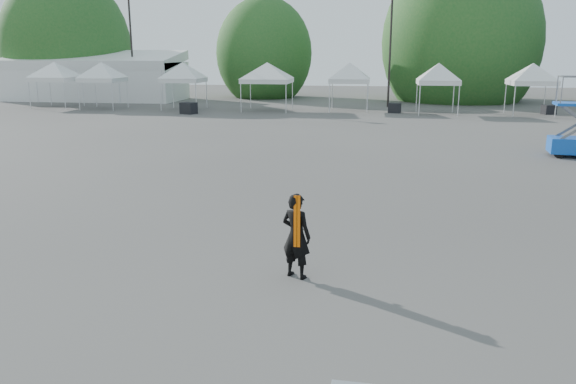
# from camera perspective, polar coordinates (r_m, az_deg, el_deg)

# --- Properties ---
(ground) EXTENTS (120.00, 120.00, 0.00)m
(ground) POSITION_cam_1_polar(r_m,az_deg,el_deg) (12.17, -0.58, -4.92)
(ground) COLOR #474442
(ground) RESTS_ON ground
(marquee) EXTENTS (15.00, 6.25, 4.23)m
(marquee) POSITION_cam_1_polar(r_m,az_deg,el_deg) (52.17, -19.07, 11.00)
(marquee) COLOR silver
(marquee) RESTS_ON ground
(light_pole_west) EXTENTS (0.60, 0.25, 10.30)m
(light_pole_west) POSITION_cam_1_polar(r_m,az_deg,el_deg) (49.54, -15.71, 15.53)
(light_pole_west) COLOR black
(light_pole_west) RESTS_ON ground
(light_pole_east) EXTENTS (0.60, 0.25, 9.80)m
(light_pole_east) POSITION_cam_1_polar(r_m,az_deg,el_deg) (43.42, 10.41, 15.78)
(light_pole_east) COLOR black
(light_pole_east) RESTS_ON ground
(tree_far_w) EXTENTS (4.80, 4.80, 7.30)m
(tree_far_w) POSITION_cam_1_polar(r_m,az_deg,el_deg) (56.67, -21.57, 13.58)
(tree_far_w) COLOR #382314
(tree_far_w) RESTS_ON ground
(tree_mid_w) EXTENTS (4.16, 4.16, 6.33)m
(tree_mid_w) POSITION_cam_1_polar(r_m,az_deg,el_deg) (52.30, -2.43, 13.89)
(tree_mid_w) COLOR #382314
(tree_mid_w) RESTS_ON ground
(tree_mid_e) EXTENTS (5.12, 5.12, 7.79)m
(tree_mid_e) POSITION_cam_1_polar(r_m,az_deg,el_deg) (50.89, 17.12, 14.33)
(tree_mid_e) COLOR #382314
(tree_mid_e) RESTS_ON ground
(tent_a) EXTENTS (4.15, 4.15, 3.88)m
(tent_a) POSITION_cam_1_polar(r_m,az_deg,el_deg) (45.88, -22.65, 11.77)
(tent_a) COLOR silver
(tent_a) RESTS_ON ground
(tent_b) EXTENTS (3.84, 3.84, 3.88)m
(tent_b) POSITION_cam_1_polar(r_m,az_deg,el_deg) (43.31, -18.43, 12.06)
(tent_b) COLOR silver
(tent_b) RESTS_ON ground
(tent_c) EXTENTS (3.91, 3.91, 3.88)m
(tent_c) POSITION_cam_1_polar(r_m,az_deg,el_deg) (41.29, -10.64, 12.46)
(tent_c) COLOR silver
(tent_c) RESTS_ON ground
(tent_d) EXTENTS (4.67, 4.67, 3.88)m
(tent_d) POSITION_cam_1_polar(r_m,az_deg,el_deg) (39.82, -2.13, 12.64)
(tent_d) COLOR silver
(tent_d) RESTS_ON ground
(tent_e) EXTENTS (3.89, 3.89, 3.88)m
(tent_e) POSITION_cam_1_polar(r_m,az_deg,el_deg) (39.90, 6.31, 12.57)
(tent_e) COLOR silver
(tent_e) RESTS_ON ground
(tent_f) EXTENTS (3.75, 3.75, 3.88)m
(tent_f) POSITION_cam_1_polar(r_m,az_deg,el_deg) (38.90, 15.08, 12.15)
(tent_f) COLOR silver
(tent_f) RESTS_ON ground
(tent_g) EXTENTS (3.87, 3.87, 3.88)m
(tent_g) POSITION_cam_1_polar(r_m,az_deg,el_deg) (40.18, 23.64, 11.53)
(tent_g) COLOR silver
(tent_g) RESTS_ON ground
(man) EXTENTS (0.67, 0.58, 1.55)m
(man) POSITION_cam_1_polar(r_m,az_deg,el_deg) (9.98, 0.85, -4.46)
(man) COLOR black
(man) RESTS_ON ground
(crate_west) EXTENTS (1.18, 1.06, 0.75)m
(crate_west) POSITION_cam_1_polar(r_m,az_deg,el_deg) (38.43, -10.07, 8.39)
(crate_west) COLOR black
(crate_west) RESTS_ON ground
(crate_mid) EXTENTS (0.92, 0.76, 0.65)m
(crate_mid) POSITION_cam_1_polar(r_m,az_deg,el_deg) (39.19, 10.78, 8.39)
(crate_mid) COLOR black
(crate_mid) RESTS_ON ground
(crate_east) EXTENTS (0.95, 0.83, 0.62)m
(crate_east) POSITION_cam_1_polar(r_m,az_deg,el_deg) (41.36, 24.97, 7.60)
(crate_east) COLOR black
(crate_east) RESTS_ON ground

